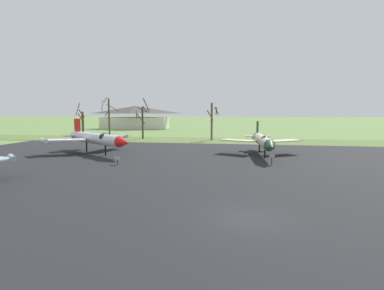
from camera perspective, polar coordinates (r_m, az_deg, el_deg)
ground_plane at (r=17.60m, az=10.12°, el=-13.01°), size 600.00×600.00×0.00m
asphalt_apron at (r=31.35m, az=10.15°, el=-4.45°), size 82.21×47.29×0.05m
grass_verge_strip at (r=60.74m, az=10.17°, el=0.68°), size 142.21×12.00×0.06m
jet_fighter_front_left at (r=41.06m, az=12.67°, el=0.76°), size 10.92×14.45×4.30m
info_placard_front_left at (r=34.34m, az=14.24°, el=-2.41°), size 0.60×0.29×1.15m
jet_fighter_front_right at (r=43.88m, az=-16.94°, el=1.15°), size 13.87×12.78×4.64m
info_placard_front_right at (r=34.50m, az=-13.36°, el=-2.63°), size 0.67×0.33×0.89m
bare_tree_far_left at (r=72.59m, az=-19.22°, el=3.84°), size 1.98×2.14×7.53m
bare_tree_left_of_center at (r=69.23m, az=-14.84°, el=5.09°), size 3.72×2.87×8.71m
bare_tree_center at (r=65.18m, az=-8.98°, el=4.59°), size 3.09×2.46×8.27m
bare_tree_right_of_center at (r=61.38m, az=3.68°, el=4.55°), size 2.30×2.40×7.31m
visitor_building at (r=103.61m, az=-10.21°, el=4.92°), size 22.42×11.58×7.33m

